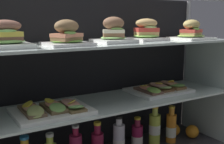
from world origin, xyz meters
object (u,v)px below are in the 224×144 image
(plated_roll_sandwich_center, at_px, (67,35))
(plated_roll_sandwich_mid_left, at_px, (191,32))
(plated_roll_sandwich_near_right_corner, at_px, (114,33))
(open_sandwich_tray_mid_left, at_px, (53,109))
(plated_roll_sandwich_far_right, at_px, (146,32))
(open_sandwich_tray_center, at_px, (160,89))
(orange_fruit_near_left_post, at_px, (174,130))
(juice_bottle_back_left, at_px, (137,137))
(juice_bottle_front_left_end, at_px, (155,129))
(orange_fruit_beside_bottles, at_px, (192,131))
(juice_bottle_tucked_behind, at_px, (171,128))
(juice_bottle_front_middle, at_px, (119,141))
(plated_roll_sandwich_mid_right, at_px, (6,38))

(plated_roll_sandwich_center, bearing_deg, plated_roll_sandwich_mid_left, -0.31)
(plated_roll_sandwich_near_right_corner, relative_size, open_sandwich_tray_mid_left, 0.54)
(plated_roll_sandwich_far_right, bearing_deg, open_sandwich_tray_center, -19.06)
(plated_roll_sandwich_far_right, distance_m, orange_fruit_near_left_post, 0.70)
(orange_fruit_near_left_post, bearing_deg, plated_roll_sandwich_mid_left, -90.85)
(open_sandwich_tray_center, distance_m, juice_bottle_back_left, 0.31)
(plated_roll_sandwich_center, distance_m, juice_bottle_front_left_end, 0.81)
(plated_roll_sandwich_near_right_corner, xyz_separation_m, orange_fruit_beside_bottles, (0.59, -0.00, -0.64))
(plated_roll_sandwich_far_right, bearing_deg, plated_roll_sandwich_center, -171.43)
(plated_roll_sandwich_near_right_corner, height_order, plated_roll_sandwich_mid_left, plated_roll_sandwich_near_right_corner)
(open_sandwich_tray_mid_left, relative_size, juice_bottle_front_left_end, 1.38)
(orange_fruit_beside_bottles, bearing_deg, juice_bottle_tucked_behind, 171.20)
(juice_bottle_front_left_end, bearing_deg, plated_roll_sandwich_far_right, 162.74)
(open_sandwich_tray_mid_left, bearing_deg, orange_fruit_near_left_post, 7.41)
(plated_roll_sandwich_center, height_order, plated_roll_sandwich_near_right_corner, plated_roll_sandwich_near_right_corner)
(open_sandwich_tray_mid_left, distance_m, juice_bottle_tucked_behind, 0.82)
(open_sandwich_tray_center, bearing_deg, juice_bottle_front_middle, 179.24)
(juice_bottle_front_middle, relative_size, juice_bottle_back_left, 1.21)
(plated_roll_sandwich_center, xyz_separation_m, plated_roll_sandwich_near_right_corner, (0.26, 0.02, 0.00))
(plated_roll_sandwich_mid_right, distance_m, open_sandwich_tray_center, 0.91)
(orange_fruit_near_left_post, bearing_deg, juice_bottle_front_middle, -173.06)
(open_sandwich_tray_center, bearing_deg, juice_bottle_tucked_behind, -0.72)
(plated_roll_sandwich_mid_right, relative_size, plated_roll_sandwich_mid_left, 0.96)
(plated_roll_sandwich_mid_right, relative_size, juice_bottle_front_middle, 0.84)
(plated_roll_sandwich_mid_right, xyz_separation_m, plated_roll_sandwich_far_right, (0.77, 0.06, 0.01))
(plated_roll_sandwich_center, xyz_separation_m, juice_bottle_front_middle, (0.31, 0.05, -0.59))
(plated_roll_sandwich_center, height_order, juice_bottle_tucked_behind, plated_roll_sandwich_center)
(plated_roll_sandwich_mid_left, height_order, orange_fruit_near_left_post, plated_roll_sandwich_mid_left)
(plated_roll_sandwich_center, bearing_deg, plated_roll_sandwich_near_right_corner, 4.62)
(plated_roll_sandwich_far_right, distance_m, juice_bottle_tucked_behind, 0.62)
(plated_roll_sandwich_mid_right, bearing_deg, plated_roll_sandwich_near_right_corner, 0.81)
(plated_roll_sandwich_near_right_corner, bearing_deg, juice_bottle_tucked_behind, 3.26)
(juice_bottle_tucked_behind, xyz_separation_m, orange_fruit_beside_bottles, (0.16, -0.02, -0.05))
(open_sandwich_tray_center, bearing_deg, open_sandwich_tray_mid_left, -175.66)
(open_sandwich_tray_mid_left, bearing_deg, plated_roll_sandwich_near_right_corner, 4.25)
(orange_fruit_beside_bottles, bearing_deg, plated_roll_sandwich_near_right_corner, 179.97)
(orange_fruit_near_left_post, bearing_deg, juice_bottle_front_left_end, -166.35)
(open_sandwich_tray_mid_left, bearing_deg, juice_bottle_front_middle, 7.98)
(plated_roll_sandwich_mid_left, relative_size, orange_fruit_near_left_post, 2.54)
(open_sandwich_tray_center, xyz_separation_m, juice_bottle_front_left_end, (-0.02, 0.01, -0.25))
(plated_roll_sandwich_mid_left, relative_size, orange_fruit_beside_bottles, 2.45)
(juice_bottle_front_left_end, relative_size, orange_fruit_near_left_post, 3.06)
(juice_bottle_front_left_end, bearing_deg, plated_roll_sandwich_near_right_corner, -173.35)
(plated_roll_sandwich_mid_right, height_order, plated_roll_sandwich_near_right_corner, plated_roll_sandwich_near_right_corner)
(plated_roll_sandwich_near_right_corner, relative_size, plated_roll_sandwich_mid_left, 0.90)
(orange_fruit_beside_bottles, bearing_deg, open_sandwich_tray_mid_left, -178.47)
(plated_roll_sandwich_mid_right, xyz_separation_m, plated_roll_sandwich_center, (0.26, -0.01, 0.00))
(plated_roll_sandwich_center, relative_size, open_sandwich_tray_center, 0.58)
(juice_bottle_back_left, xyz_separation_m, orange_fruit_beside_bottles, (0.40, -0.05, -0.03))
(plated_roll_sandwich_far_right, relative_size, orange_fruit_near_left_post, 2.31)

